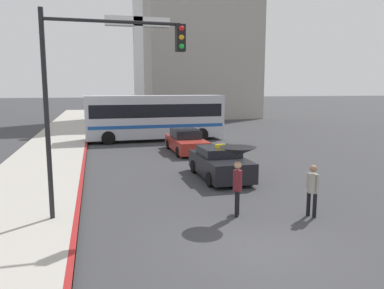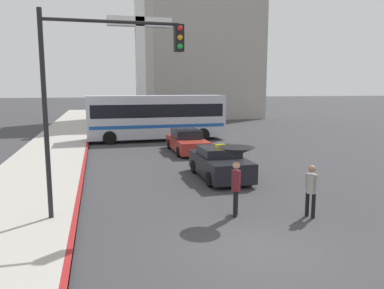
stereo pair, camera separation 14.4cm
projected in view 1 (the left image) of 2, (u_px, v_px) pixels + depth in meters
The scene contains 9 objects.
ground_plane at pixel (258, 249), 9.33m from camera, with size 300.00×300.00×0.00m, color #38383A.
taxi at pixel (220, 163), 16.57m from camera, with size 1.91×4.17×1.52m.
sedan_red at pixel (186, 142), 23.28m from camera, with size 1.91×4.79×1.40m.
city_bus at pixel (155, 116), 28.20m from camera, with size 10.31×2.93×3.40m.
pedestrian_with_umbrella at pixel (238, 159), 11.46m from camera, with size 1.14×1.14×2.18m.
pedestrian_man at pixel (312, 187), 11.52m from camera, with size 0.35×0.40×1.64m.
traffic_light at pixel (102, 77), 10.90m from camera, with size 4.14×0.38×6.16m.
building_tower_near at pixel (200, 27), 49.22m from camera, with size 14.35×9.56×23.70m.
monument_cross at pixel (138, 45), 37.19m from camera, with size 6.35×0.90×14.44m.
Camera 1 is at (-3.83, -8.13, 3.98)m, focal length 35.00 mm.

